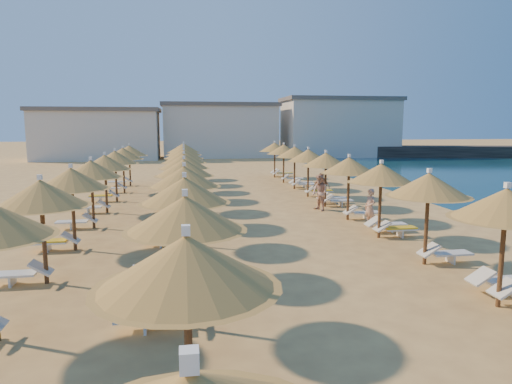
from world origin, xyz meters
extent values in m
plane|color=#DCAF60|center=(0.00, 0.00, 0.00)|extent=(220.00, 220.00, 0.00)
cube|color=black|center=(26.95, 41.72, 0.75)|extent=(30.20, 9.90, 1.50)
cube|color=beige|center=(-14.45, 44.27, 3.00)|extent=(15.00, 8.00, 6.00)
cube|color=#59514C|center=(-14.45, 44.27, 6.25)|extent=(15.60, 8.48, 0.50)
cube|color=beige|center=(1.24, 46.41, 3.40)|extent=(15.00, 8.00, 6.80)
cube|color=#59514C|center=(1.24, 46.41, 7.05)|extent=(15.60, 8.48, 0.50)
cube|color=beige|center=(17.72, 44.74, 3.80)|extent=(15.00, 8.00, 7.60)
cube|color=#59514C|center=(17.72, 44.74, 7.85)|extent=(15.60, 8.48, 0.50)
cylinder|color=brown|center=(3.77, -7.20, 1.22)|extent=(0.12, 0.12, 2.45)
cone|color=olive|center=(3.77, -7.20, 2.57)|extent=(2.45, 2.45, 0.74)
cone|color=olive|center=(3.77, -7.20, 2.26)|extent=(2.65, 2.65, 0.12)
cube|color=white|center=(3.77, -7.20, 3.01)|extent=(0.12, 0.12, 0.14)
cylinder|color=brown|center=(3.77, -3.72, 1.22)|extent=(0.12, 0.12, 2.45)
cone|color=olive|center=(3.77, -3.72, 2.57)|extent=(2.45, 2.45, 0.74)
cone|color=olive|center=(3.77, -3.72, 2.26)|extent=(2.65, 2.65, 0.12)
cube|color=white|center=(3.77, -3.72, 3.01)|extent=(0.12, 0.12, 0.14)
cylinder|color=brown|center=(3.77, -0.24, 1.22)|extent=(0.12, 0.12, 2.45)
cone|color=olive|center=(3.77, -0.24, 2.57)|extent=(2.45, 2.45, 0.74)
cone|color=olive|center=(3.77, -0.24, 2.26)|extent=(2.65, 2.65, 0.12)
cube|color=white|center=(3.77, -0.24, 3.01)|extent=(0.12, 0.12, 0.14)
cylinder|color=brown|center=(3.77, 3.24, 1.22)|extent=(0.12, 0.12, 2.45)
cone|color=olive|center=(3.77, 3.24, 2.57)|extent=(2.45, 2.45, 0.74)
cone|color=olive|center=(3.77, 3.24, 2.26)|extent=(2.65, 2.65, 0.12)
cube|color=white|center=(3.77, 3.24, 3.01)|extent=(0.12, 0.12, 0.14)
cylinder|color=brown|center=(3.77, 6.72, 1.22)|extent=(0.12, 0.12, 2.45)
cone|color=olive|center=(3.77, 6.72, 2.57)|extent=(2.45, 2.45, 0.74)
cone|color=olive|center=(3.77, 6.72, 2.26)|extent=(2.65, 2.65, 0.12)
cube|color=white|center=(3.77, 6.72, 3.01)|extent=(0.12, 0.12, 0.14)
cylinder|color=brown|center=(3.77, 10.21, 1.22)|extent=(0.12, 0.12, 2.45)
cone|color=olive|center=(3.77, 10.21, 2.57)|extent=(2.45, 2.45, 0.74)
cone|color=olive|center=(3.77, 10.21, 2.26)|extent=(2.65, 2.65, 0.12)
cube|color=white|center=(3.77, 10.21, 3.01)|extent=(0.12, 0.12, 0.14)
cylinder|color=brown|center=(3.77, 13.69, 1.22)|extent=(0.12, 0.12, 2.45)
cone|color=olive|center=(3.77, 13.69, 2.57)|extent=(2.45, 2.45, 0.74)
cone|color=olive|center=(3.77, 13.69, 2.26)|extent=(2.65, 2.65, 0.12)
cube|color=white|center=(3.77, 13.69, 3.01)|extent=(0.12, 0.12, 0.14)
cylinder|color=brown|center=(3.77, 17.17, 1.22)|extent=(0.12, 0.12, 2.45)
cone|color=olive|center=(3.77, 17.17, 2.57)|extent=(2.45, 2.45, 0.74)
cone|color=olive|center=(3.77, 17.17, 2.26)|extent=(2.65, 2.65, 0.12)
cube|color=white|center=(3.77, 17.17, 3.01)|extent=(0.12, 0.12, 0.14)
cylinder|color=brown|center=(3.77, 20.65, 1.22)|extent=(0.12, 0.12, 2.45)
cone|color=olive|center=(3.77, 20.65, 2.57)|extent=(2.45, 2.45, 0.74)
cone|color=olive|center=(3.77, 20.65, 2.26)|extent=(2.65, 2.65, 0.12)
cube|color=white|center=(3.77, 20.65, 3.01)|extent=(0.12, 0.12, 0.14)
cube|color=white|center=(-3.75, -14.17, 3.01)|extent=(0.12, 0.12, 0.14)
cylinder|color=brown|center=(-3.75, -10.68, 1.22)|extent=(0.12, 0.12, 2.45)
cone|color=olive|center=(-3.75, -10.68, 2.57)|extent=(2.45, 2.45, 0.74)
cone|color=olive|center=(-3.75, -10.68, 2.26)|extent=(2.65, 2.65, 0.12)
cube|color=white|center=(-3.75, -10.68, 3.01)|extent=(0.12, 0.12, 0.14)
cylinder|color=brown|center=(-3.75, -7.20, 1.22)|extent=(0.12, 0.12, 2.45)
cone|color=olive|center=(-3.75, -7.20, 2.57)|extent=(2.45, 2.45, 0.74)
cone|color=olive|center=(-3.75, -7.20, 2.26)|extent=(2.65, 2.65, 0.12)
cube|color=white|center=(-3.75, -7.20, 3.01)|extent=(0.12, 0.12, 0.14)
cylinder|color=brown|center=(-3.75, -3.72, 1.22)|extent=(0.12, 0.12, 2.45)
cone|color=olive|center=(-3.75, -3.72, 2.57)|extent=(2.45, 2.45, 0.74)
cone|color=olive|center=(-3.75, -3.72, 2.26)|extent=(2.65, 2.65, 0.12)
cube|color=white|center=(-3.75, -3.72, 3.01)|extent=(0.12, 0.12, 0.14)
cylinder|color=brown|center=(-3.75, -0.24, 1.22)|extent=(0.12, 0.12, 2.45)
cone|color=olive|center=(-3.75, -0.24, 2.57)|extent=(2.45, 2.45, 0.74)
cone|color=olive|center=(-3.75, -0.24, 2.26)|extent=(2.65, 2.65, 0.12)
cube|color=white|center=(-3.75, -0.24, 3.01)|extent=(0.12, 0.12, 0.14)
cylinder|color=brown|center=(-3.75, 3.24, 1.22)|extent=(0.12, 0.12, 2.45)
cone|color=olive|center=(-3.75, 3.24, 2.57)|extent=(2.45, 2.45, 0.74)
cone|color=olive|center=(-3.75, 3.24, 2.26)|extent=(2.65, 2.65, 0.12)
cube|color=white|center=(-3.75, 3.24, 3.01)|extent=(0.12, 0.12, 0.14)
cylinder|color=brown|center=(-3.75, 6.72, 1.22)|extent=(0.12, 0.12, 2.45)
cone|color=olive|center=(-3.75, 6.72, 2.57)|extent=(2.45, 2.45, 0.74)
cone|color=olive|center=(-3.75, 6.72, 2.26)|extent=(2.65, 2.65, 0.12)
cube|color=white|center=(-3.75, 6.72, 3.01)|extent=(0.12, 0.12, 0.14)
cylinder|color=brown|center=(-3.75, 10.21, 1.22)|extent=(0.12, 0.12, 2.45)
cone|color=olive|center=(-3.75, 10.21, 2.57)|extent=(2.45, 2.45, 0.74)
cone|color=olive|center=(-3.75, 10.21, 2.26)|extent=(2.65, 2.65, 0.12)
cube|color=white|center=(-3.75, 10.21, 3.01)|extent=(0.12, 0.12, 0.14)
cylinder|color=brown|center=(-3.75, 13.69, 1.22)|extent=(0.12, 0.12, 2.45)
cone|color=olive|center=(-3.75, 13.69, 2.57)|extent=(2.45, 2.45, 0.74)
cone|color=olive|center=(-3.75, 13.69, 2.26)|extent=(2.65, 2.65, 0.12)
cube|color=white|center=(-3.75, 13.69, 3.01)|extent=(0.12, 0.12, 0.14)
cylinder|color=brown|center=(-3.75, 17.17, 1.22)|extent=(0.12, 0.12, 2.45)
cone|color=olive|center=(-3.75, 17.17, 2.57)|extent=(2.45, 2.45, 0.74)
cone|color=olive|center=(-3.75, 17.17, 2.26)|extent=(2.65, 2.65, 0.12)
cube|color=white|center=(-3.75, 17.17, 3.01)|extent=(0.12, 0.12, 0.14)
cylinder|color=brown|center=(-3.75, 20.65, 1.22)|extent=(0.12, 0.12, 2.45)
cone|color=olive|center=(-3.75, 20.65, 2.57)|extent=(2.45, 2.45, 0.74)
cone|color=olive|center=(-3.75, 20.65, 2.26)|extent=(2.65, 2.65, 0.12)
cube|color=white|center=(-3.75, 20.65, 3.01)|extent=(0.12, 0.12, 0.14)
cylinder|color=brown|center=(-7.63, -3.72, 1.22)|extent=(0.12, 0.12, 2.45)
cone|color=olive|center=(-7.63, -3.72, 2.57)|extent=(2.45, 2.45, 0.74)
cone|color=olive|center=(-7.63, -3.72, 2.26)|extent=(2.65, 2.65, 0.12)
cube|color=white|center=(-7.63, -3.72, 3.01)|extent=(0.12, 0.12, 0.14)
cylinder|color=brown|center=(-7.63, -0.24, 1.22)|extent=(0.12, 0.12, 2.45)
cone|color=olive|center=(-7.63, -0.24, 2.57)|extent=(2.45, 2.45, 0.74)
cone|color=olive|center=(-7.63, -0.24, 2.26)|extent=(2.65, 2.65, 0.12)
cube|color=white|center=(-7.63, -0.24, 3.01)|extent=(0.12, 0.12, 0.14)
cylinder|color=brown|center=(-7.63, 3.24, 1.22)|extent=(0.12, 0.12, 2.45)
cone|color=olive|center=(-7.63, 3.24, 2.57)|extent=(2.45, 2.45, 0.74)
cone|color=olive|center=(-7.63, 3.24, 2.26)|extent=(2.65, 2.65, 0.12)
cube|color=white|center=(-7.63, 3.24, 3.01)|extent=(0.12, 0.12, 0.14)
cylinder|color=brown|center=(-7.63, 6.72, 1.22)|extent=(0.12, 0.12, 2.45)
cone|color=olive|center=(-7.63, 6.72, 2.57)|extent=(2.45, 2.45, 0.74)
cone|color=olive|center=(-7.63, 6.72, 2.26)|extent=(2.65, 2.65, 0.12)
cube|color=white|center=(-7.63, 6.72, 3.01)|extent=(0.12, 0.12, 0.14)
cylinder|color=brown|center=(-7.63, 10.21, 1.22)|extent=(0.12, 0.12, 2.45)
cone|color=olive|center=(-7.63, 10.21, 2.57)|extent=(2.45, 2.45, 0.74)
cone|color=olive|center=(-7.63, 10.21, 2.26)|extent=(2.65, 2.65, 0.12)
cube|color=white|center=(-7.63, 10.21, 3.01)|extent=(0.12, 0.12, 0.14)
cylinder|color=brown|center=(-7.63, 13.69, 1.22)|extent=(0.12, 0.12, 2.45)
cone|color=olive|center=(-7.63, 13.69, 2.57)|extent=(2.45, 2.45, 0.74)
cone|color=olive|center=(-7.63, 13.69, 2.26)|extent=(2.65, 2.65, 0.12)
cube|color=white|center=(-7.63, 13.69, 3.01)|extent=(0.12, 0.12, 0.14)
cylinder|color=brown|center=(-7.63, 17.17, 1.22)|extent=(0.12, 0.12, 2.45)
cone|color=olive|center=(-7.63, 17.17, 2.57)|extent=(2.45, 2.45, 0.74)
cone|color=olive|center=(-7.63, 17.17, 2.26)|extent=(2.65, 2.65, 0.12)
cube|color=white|center=(-7.63, 17.17, 3.01)|extent=(0.12, 0.12, 0.14)
cube|color=silver|center=(3.90, -7.20, 0.46)|extent=(0.58, 0.55, 0.40)
cube|color=silver|center=(4.67, -6.30, 0.32)|extent=(1.30, 0.55, 0.06)
cube|color=silver|center=(4.67, -6.30, 0.16)|extent=(0.06, 0.50, 0.32)
cube|color=silver|center=(3.90, -6.30, 0.46)|extent=(0.58, 0.55, 0.40)
cube|color=silver|center=(-4.65, -7.20, 0.32)|extent=(1.30, 0.55, 0.06)
cube|color=silver|center=(-4.65, -7.20, 0.16)|extent=(0.06, 0.50, 0.32)
cube|color=silver|center=(-3.88, -7.20, 0.46)|extent=(0.58, 0.55, 0.40)
cube|color=silver|center=(4.67, -3.72, 0.32)|extent=(1.30, 0.55, 0.06)
cube|color=silver|center=(4.67, -3.72, 0.16)|extent=(0.06, 0.50, 0.32)
cube|color=silver|center=(3.90, -3.72, 0.46)|extent=(0.58, 0.55, 0.40)
cube|color=silver|center=(-4.65, -3.72, 0.32)|extent=(1.30, 0.55, 0.06)
cube|color=silver|center=(-4.65, -3.72, 0.16)|extent=(0.06, 0.50, 0.32)
cube|color=silver|center=(-3.88, -3.72, 0.46)|extent=(0.58, 0.55, 0.40)
cube|color=silver|center=(-4.65, -4.62, 0.32)|extent=(1.30, 0.55, 0.06)
cube|color=silver|center=(-4.65, -4.62, 0.16)|extent=(0.06, 0.50, 0.32)
cube|color=silver|center=(-3.88, -4.62, 0.46)|extent=(0.58, 0.55, 0.40)
cube|color=yellow|center=(-4.65, -4.62, 0.38)|extent=(1.25, 0.51, 0.05)
cube|color=silver|center=(4.67, -0.24, 0.32)|extent=(1.30, 0.55, 0.06)
cube|color=silver|center=(4.67, -0.24, 0.16)|extent=(0.06, 0.50, 0.32)
cube|color=silver|center=(3.90, -0.24, 0.46)|extent=(0.58, 0.55, 0.40)
cube|color=yellow|center=(4.67, -0.24, 0.38)|extent=(1.25, 0.51, 0.05)
cube|color=silver|center=(4.67, 0.66, 0.32)|extent=(1.30, 0.55, 0.06)
cube|color=silver|center=(4.67, 0.66, 0.16)|extent=(0.06, 0.50, 0.32)
cube|color=silver|center=(3.90, 0.66, 0.46)|extent=(0.58, 0.55, 0.40)
cube|color=silver|center=(-4.65, -0.24, 0.32)|extent=(1.30, 0.55, 0.06)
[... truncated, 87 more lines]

